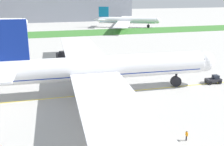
# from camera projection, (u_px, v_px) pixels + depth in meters

# --- Properties ---
(ground_plane) EXTENTS (600.00, 600.00, 0.00)m
(ground_plane) POSITION_uv_depth(u_px,v_px,m) (110.00, 97.00, 61.17)
(ground_plane) COLOR #ADAAA5
(ground_plane) RESTS_ON ground
(apron_taxi_line) EXTENTS (280.00, 0.36, 0.01)m
(apron_taxi_line) POSITION_uv_depth(u_px,v_px,m) (107.00, 93.00, 63.77)
(apron_taxi_line) COLOR yellow
(apron_taxi_line) RESTS_ON ground
(grass_median_strip) EXTENTS (320.00, 24.00, 0.10)m
(grass_median_strip) POSITION_uv_depth(u_px,v_px,m) (67.00, 33.00, 153.30)
(grass_median_strip) COLOR #38722D
(grass_median_strip) RESTS_ON ground
(airliner_foreground) EXTENTS (58.56, 93.96, 17.52)m
(airliner_foreground) POSITION_uv_depth(u_px,v_px,m) (99.00, 68.00, 62.66)
(airliner_foreground) COLOR white
(airliner_foreground) RESTS_ON ground
(pushback_tug) EXTENTS (5.80, 2.43, 2.16)m
(pushback_tug) POSITION_uv_depth(u_px,v_px,m) (214.00, 80.00, 70.39)
(pushback_tug) COLOR #26262B
(pushback_tug) RESTS_ON ground
(ground_crew_wingwalker_port) EXTENTS (0.29, 0.59, 1.69)m
(ground_crew_wingwalker_port) POSITION_uv_depth(u_px,v_px,m) (187.00, 135.00, 43.32)
(ground_crew_wingwalker_port) COLOR black
(ground_crew_wingwalker_port) RESTS_ON ground
(service_truck_baggage_loader) EXTENTS (5.19, 3.55, 2.78)m
(service_truck_baggage_loader) POSITION_uv_depth(u_px,v_px,m) (63.00, 55.00, 95.33)
(service_truck_baggage_loader) COLOR black
(service_truck_baggage_loader) RESTS_ON ground
(parked_airliner_far_outer) EXTENTS (42.08, 68.97, 13.32)m
(parked_airliner_far_outer) POSITION_uv_depth(u_px,v_px,m) (126.00, 20.00, 178.15)
(parked_airliner_far_outer) COLOR white
(parked_airliner_far_outer) RESTS_ON ground
(terminal_building) EXTENTS (102.72, 20.00, 18.00)m
(terminal_building) POSITION_uv_depth(u_px,v_px,m) (67.00, 9.00, 216.62)
(terminal_building) COLOR gray
(terminal_building) RESTS_ON ground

